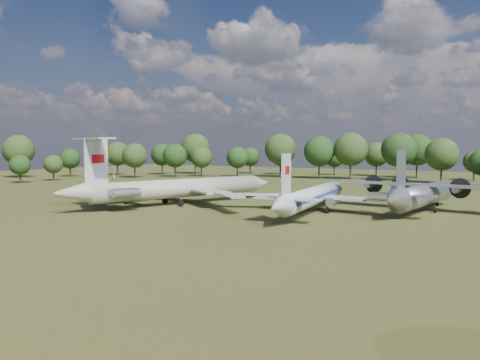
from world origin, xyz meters
The scene contains 7 objects.
ground centered at (0.00, 0.00, 0.00)m, with size 300.00×300.00×0.00m, color #253E14.
il62_airliner centered at (-4.65, -1.54, 2.33)m, with size 36.48×47.42×4.65m, color beige, non-canonical shape.
tu104_jet centered at (19.73, 2.08, 2.02)m, with size 30.35×40.47×4.05m, color silver, non-canonical shape.
an12_transport centered at (34.53, 12.28, 2.19)m, with size 29.74×33.24×4.37m, color #A8AAB0, non-canonical shape.
small_prop_west centered at (-14.80, -6.14, 1.21)m, with size 12.05×16.44×2.41m, color black, non-canonical shape.
small_prop_northwest centered at (-21.35, -0.78, 1.18)m, with size 11.76×16.03×2.35m, color #929599, non-canonical shape.
person_on_il62 centered at (-8.77, -13.89, 5.51)m, with size 0.63×0.41×1.72m, color olive.
Camera 1 is at (49.57, -67.51, 10.37)m, focal length 35.00 mm.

